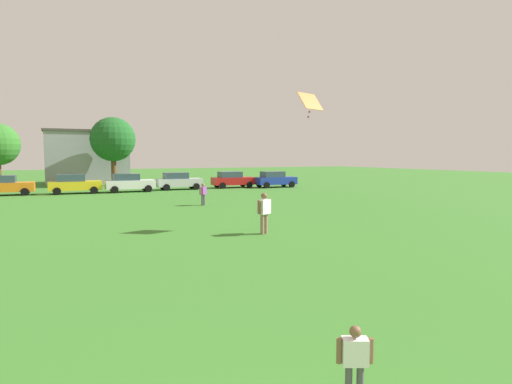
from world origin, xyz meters
The scene contains 13 objects.
ground_plane centered at (0.00, 30.00, 0.00)m, with size 160.00×160.00×0.00m, color #387528.
child_kite_flyer centered at (2.26, 2.04, 0.61)m, with size 0.46×0.31×1.04m.
adult_bystander centered at (6.32, 13.41, 1.03)m, with size 0.74×0.55×1.74m.
bystander_near_trees centered at (7.03, 24.38, 0.88)m, with size 0.55×0.52×1.48m.
kite centered at (8.90, 14.03, 5.65)m, with size 1.35×0.94×1.13m.
parked_car_orange_0 centered at (-5.98, 37.93, 0.86)m, with size 4.30×2.02×1.68m.
parked_car_yellow_1 centered at (-0.65, 37.40, 0.86)m, with size 4.30×2.02×1.68m.
parked_car_white_2 centered at (3.97, 37.23, 0.86)m, with size 4.30×2.02×1.68m.
parked_car_silver_3 centered at (8.73, 38.06, 0.86)m, with size 4.30×2.02×1.68m.
parked_car_red_4 centered at (14.40, 38.15, 0.86)m, with size 4.30×2.02×1.68m.
parked_car_blue_5 centered at (18.67, 36.83, 0.86)m, with size 4.30×2.02×1.68m.
tree_far_right centered at (3.51, 46.15, 5.08)m, with size 4.83×4.83×7.53m.
house_left centered at (1.11, 52.43, 3.17)m, with size 9.47×6.80×6.32m.
Camera 1 is at (-1.12, -2.26, 3.26)m, focal length 29.32 mm.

